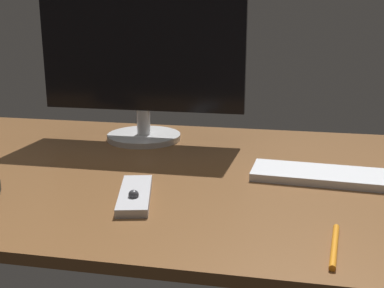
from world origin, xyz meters
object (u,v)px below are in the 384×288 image
monitor (142,59)px  media_remote (135,195)px  pen (334,246)px  keyboard (350,177)px

monitor → media_remote: monitor is taller
media_remote → pen: 37.90cm
keyboard → pen: bearing=-96.1°
keyboard → media_remote: 45.09cm
media_remote → pen: media_remote is taller
media_remote → keyboard: bearing=100.9°
keyboard → media_remote: media_remote is taller
monitor → pen: bearing=-50.6°
monitor → pen: 75.51cm
pen → monitor: bearing=46.5°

